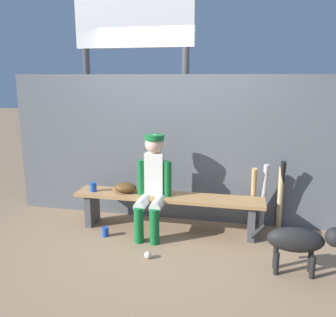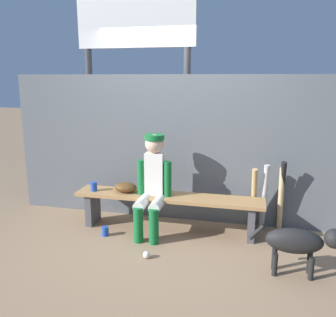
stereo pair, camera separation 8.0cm
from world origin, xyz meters
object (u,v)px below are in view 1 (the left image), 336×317
Objects in this scene: bat_wood_tan at (253,198)px; dog at (302,241)px; baseball_glove at (125,188)px; bat_aluminum_silver at (264,197)px; scoreboard at (138,40)px; bat_wood_natural at (280,199)px; bat_aluminum_black at (280,195)px; baseball at (148,255)px; dugout_bench at (168,203)px; cup_on_bench at (93,187)px; cup_on_ground at (105,232)px; player_seated at (152,182)px.

dog is (0.43, -0.94, -0.06)m from bat_wood_tan.
bat_aluminum_silver is at bearing 8.88° from baseball_glove.
scoreboard is (-1.67, 0.87, 1.92)m from bat_wood_tan.
bat_wood_natural is 0.96× the size of dog.
bat_aluminum_black is 12.10× the size of baseball.
bat_aluminum_black is 1.01m from dog.
dugout_bench is 8.06× the size of baseball_glove.
bat_wood_natural is at bearing 8.23° from cup_on_bench.
cup_on_bench is at bearing -171.77° from bat_wood_natural.
cup_on_bench is 0.13× the size of dog.
bat_wood_natural is 7.38× the size of cup_on_bench.
dugout_bench is at bearing -166.49° from bat_wood_tan.
bat_aluminum_silver reaches higher than dog.
bat_wood_natural reaches higher than dugout_bench.
cup_on_ground is at bearing -114.72° from baseball_glove.
cup_on_ground is (-1.99, -0.62, -0.39)m from bat_aluminum_black.
bat_aluminum_silver is (0.12, 0.02, 0.02)m from bat_wood_tan.
scoreboard is (0.26, 1.15, 1.82)m from cup_on_bench.
bat_aluminum_silver is (1.65, 0.26, -0.09)m from baseball_glove.
bat_aluminum_silver reaches higher than baseball.
dugout_bench reaches higher than cup_on_ground.
bat_wood_natural is at bearing 8.71° from baseball_glove.
bat_wood_tan is (1.16, 0.35, -0.24)m from player_seated.
scoreboard is at bearing 154.46° from bat_aluminum_silver.
baseball_glove is 1.87m from bat_aluminum_black.
baseball is at bearing -94.34° from dugout_bench.
bat_aluminum_black is at bearing 11.73° from bat_aluminum_silver.
dugout_bench is at bearing 33.90° from player_seated.
baseball_glove is at bearing 163.70° from player_seated.
dugout_bench is 0.56m from baseball_glove.
bat_aluminum_silver reaches higher than bat_wood_tan.
baseball_glove is 0.57m from cup_on_ground.
scoreboard reaches higher than bat_aluminum_black.
baseball_glove is 0.31× the size of bat_aluminum_black.
bat_aluminum_silver is 1.92m from cup_on_ground.
scoreboard is at bearing 157.26° from bat_wood_natural.
bat_wood_natural is at bearing 16.86° from cup_on_ground.
bat_wood_tan reaches higher than dog.
dugout_bench is 2.68× the size of dog.
cup_on_ground is at bearing -163.14° from bat_wood_natural.
dugout_bench reaches higher than baseball.
bat_aluminum_silver is at bearing 17.85° from cup_on_ground.
scoreboard is at bearing 121.27° from dugout_bench.
bat_wood_tan is 10.87× the size of baseball.
baseball is 0.74m from cup_on_ground.
dugout_bench is at bearing 2.58° from cup_on_bench.
dog is at bearing -72.05° from bat_aluminum_silver.
bat_wood_tan is at bearing 8.90° from baseball_glove.
baseball_glove is (-0.37, 0.11, -0.13)m from player_seated.
cup_on_bench is at bearing -171.38° from bat_aluminum_black.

